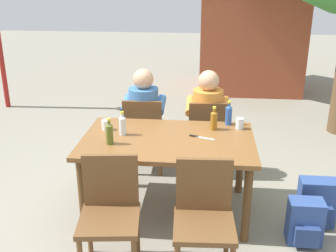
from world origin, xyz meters
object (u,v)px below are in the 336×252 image
object	(u,v)px
chair_near_left	(110,208)
cup_white	(106,125)
person_in_plaid_shirt	(207,115)
dining_table	(168,147)
backpack_by_far_side	(317,203)
bottle_amber	(214,120)
bottle_clear	(123,125)
chair_far_right	(207,133)
table_knife	(200,137)
cup_glass	(240,124)
backpack_by_near_side	(305,223)
brick_kiosk	(252,15)
chair_near_right	(204,213)
bottle_olive	(109,133)
chair_far_left	(144,131)
bottle_blue	(229,114)
person_in_white_shirt	(145,113)

from	to	relation	value
chair_near_left	cup_white	distance (m)	1.03
cup_white	person_in_plaid_shirt	bearing A→B (deg)	37.82
dining_table	backpack_by_far_side	size ratio (longest dim) A/B	3.55
bottle_amber	bottle_clear	distance (m)	0.86
chair_far_right	backpack_by_far_side	bearing A→B (deg)	-42.17
chair_far_right	backpack_by_far_side	distance (m)	1.36
cup_white	table_knife	world-z (taller)	cup_white
cup_glass	backpack_by_near_side	world-z (taller)	cup_glass
person_in_plaid_shirt	bottle_amber	distance (m)	0.66
backpack_by_near_side	brick_kiosk	size ratio (longest dim) A/B	0.15
bottle_clear	table_knife	bearing A→B (deg)	-0.06
backpack_by_near_side	chair_near_right	bearing A→B (deg)	-154.23
chair_near_left	cup_glass	bearing A→B (deg)	47.43
cup_glass	backpack_by_far_side	world-z (taller)	cup_glass
bottle_amber	backpack_by_near_side	distance (m)	1.20
chair_near_left	person_in_plaid_shirt	distance (m)	1.84
bottle_olive	backpack_by_near_side	world-z (taller)	bottle_olive
cup_glass	dining_table	bearing A→B (deg)	-154.75
bottle_amber	cup_white	bearing A→B (deg)	-173.95
chair_far_left	bottle_blue	distance (m)	1.03
bottle_blue	cup_glass	xyz separation A→B (m)	(0.10, -0.11, -0.05)
dining_table	chair_near_right	xyz separation A→B (m)	(0.34, -0.79, -0.16)
chair_near_left	bottle_olive	distance (m)	0.73
chair_far_left	backpack_by_near_side	world-z (taller)	chair_far_left
table_knife	backpack_by_far_side	bearing A→B (deg)	-8.20
table_knife	brick_kiosk	bearing A→B (deg)	79.57
table_knife	backpack_by_near_side	distance (m)	1.14
chair_near_left	backpack_by_far_side	distance (m)	1.85
chair_near_right	bottle_olive	world-z (taller)	bottle_olive
bottle_blue	table_knife	distance (m)	0.46
chair_far_right	backpack_by_near_side	bearing A→B (deg)	-54.79
person_in_plaid_shirt	backpack_by_far_side	bearing A→B (deg)	-45.30
chair_near_right	person_in_plaid_shirt	distance (m)	1.70
chair_far_left	cup_glass	size ratio (longest dim) A/B	8.15
dining_table	cup_white	bearing A→B (deg)	165.31
bottle_amber	table_knife	distance (m)	0.27
person_in_plaid_shirt	cup_white	xyz separation A→B (m)	(-0.95, -0.74, 0.13)
backpack_by_far_side	cup_white	bearing A→B (deg)	172.35
chair_far_right	person_in_plaid_shirt	world-z (taller)	person_in_plaid_shirt
cup_white	backpack_by_far_side	bearing A→B (deg)	-7.65
chair_near_left	bottle_olive	xyz separation A→B (m)	(-0.13, 0.62, 0.35)
person_in_white_shirt	chair_near_left	bearing A→B (deg)	-90.32
bottle_clear	backpack_by_near_side	xyz separation A→B (m)	(1.60, -0.43, -0.65)
dining_table	cup_white	distance (m)	0.64
bottle_clear	person_in_white_shirt	bearing A→B (deg)	85.06
cup_glass	backpack_by_far_side	distance (m)	0.99
person_in_white_shirt	bottle_clear	world-z (taller)	person_in_white_shirt
chair_far_right	table_knife	xyz separation A→B (m)	(-0.07, -0.74, 0.25)
bottle_blue	table_knife	xyz separation A→B (m)	(-0.26, -0.37, -0.10)
dining_table	person_in_white_shirt	world-z (taller)	person_in_white_shirt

